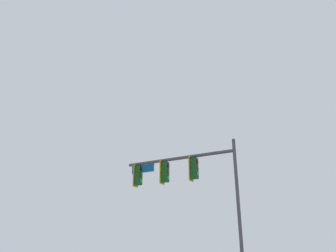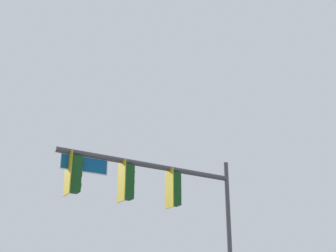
{
  "view_description": "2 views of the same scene",
  "coord_description": "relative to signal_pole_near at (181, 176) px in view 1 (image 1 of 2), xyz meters",
  "views": [
    {
      "loc": [
        -8.95,
        7.73,
        1.47
      ],
      "look_at": [
        -2.41,
        -6.77,
        7.63
      ],
      "focal_mm": 35.0,
      "sensor_mm": 36.0,
      "label": 1
    },
    {
      "loc": [
        5.66,
        4.08,
        1.81
      ],
      "look_at": [
        -2.07,
        -6.84,
        7.14
      ],
      "focal_mm": 50.0,
      "sensor_mm": 36.0,
      "label": 2
    }
  ],
  "objects": [
    {
      "name": "signal_pole_near",
      "position": [
        0.0,
        0.0,
        0.0
      ],
      "size": [
        6.43,
        0.76,
        6.87
      ],
      "color": "#47474C",
      "rests_on": "ground_plane"
    }
  ]
}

